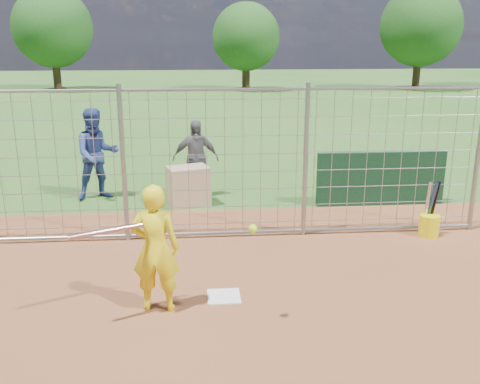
{
  "coord_description": "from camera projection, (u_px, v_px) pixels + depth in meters",
  "views": [
    {
      "loc": [
        -0.33,
        -6.58,
        3.31
      ],
      "look_at": [
        0.3,
        0.8,
        1.15
      ],
      "focal_mm": 40.0,
      "sensor_mm": 36.0,
      "label": 1
    }
  ],
  "objects": [
    {
      "name": "ground",
      "position": [
        223.0,
        290.0,
        7.24
      ],
      "size": [
        100.0,
        100.0,
        0.0
      ],
      "primitive_type": "plane",
      "color": "#2D591E",
      "rests_on": "ground"
    },
    {
      "name": "home_plate",
      "position": [
        224.0,
        296.0,
        7.05
      ],
      "size": [
        0.43,
        0.43,
        0.02
      ],
      "primitive_type": "cube",
      "color": "silver",
      "rests_on": "ground"
    },
    {
      "name": "dugout_wall",
      "position": [
        381.0,
        178.0,
        10.81
      ],
      "size": [
        2.6,
        0.2,
        1.1
      ],
      "primitive_type": "cube",
      "color": "#11381E",
      "rests_on": "ground"
    },
    {
      "name": "batter",
      "position": [
        155.0,
        249.0,
        6.52
      ],
      "size": [
        0.64,
        0.45,
        1.64
      ],
      "primitive_type": "imported",
      "rotation": [
        0.0,
        0.0,
        3.03
      ],
      "color": "yellow",
      "rests_on": "ground"
    },
    {
      "name": "bystander_a",
      "position": [
        97.0,
        154.0,
        11.11
      ],
      "size": [
        1.12,
        1.0,
        1.91
      ],
      "primitive_type": "imported",
      "rotation": [
        0.0,
        0.0,
        0.35
      ],
      "color": "navy",
      "rests_on": "ground"
    },
    {
      "name": "bystander_b",
      "position": [
        196.0,
        159.0,
        11.27
      ],
      "size": [
        0.98,
        0.43,
        1.66
      ],
      "primitive_type": "imported",
      "rotation": [
        0.0,
        0.0,
        0.03
      ],
      "color": "#5B5A60",
      "rests_on": "ground"
    },
    {
      "name": "equipment_bin",
      "position": [
        188.0,
        186.0,
        10.8
      ],
      "size": [
        0.93,
        0.77,
        0.8
      ],
      "primitive_type": "cube",
      "rotation": [
        0.0,
        0.0,
        0.31
      ],
      "color": "tan",
      "rests_on": "ground"
    },
    {
      "name": "equipment_in_play",
      "position": [
        141.0,
        230.0,
        6.11
      ],
      "size": [
        2.13,
        0.51,
        0.15
      ],
      "color": "silver",
      "rests_on": "ground"
    },
    {
      "name": "bucket_with_bats",
      "position": [
        429.0,
        222.0,
        9.15
      ],
      "size": [
        0.34,
        0.35,
        0.97
      ],
      "color": "yellow",
      "rests_on": "ground"
    },
    {
      "name": "backstop_fence",
      "position": [
        216.0,
        166.0,
        8.8
      ],
      "size": [
        9.08,
        0.08,
        2.6
      ],
      "color": "gray",
      "rests_on": "ground"
    },
    {
      "name": "tree_line",
      "position": [
        248.0,
        30.0,
        33.37
      ],
      "size": [
        44.66,
        6.72,
        6.48
      ],
      "color": "#3F2B19",
      "rests_on": "ground"
    }
  ]
}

